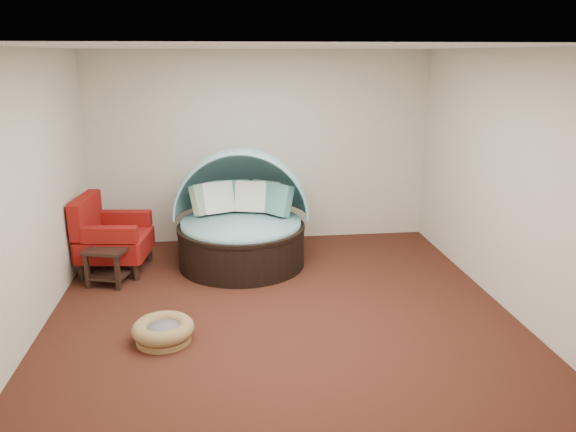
{
  "coord_description": "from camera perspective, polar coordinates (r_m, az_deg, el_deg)",
  "views": [
    {
      "loc": [
        -0.6,
        -5.71,
        2.74
      ],
      "look_at": [
        0.17,
        0.6,
        0.89
      ],
      "focal_mm": 35.0,
      "sensor_mm": 36.0,
      "label": 1
    }
  ],
  "objects": [
    {
      "name": "floor",
      "position": [
        6.36,
        -0.85,
        -9.3
      ],
      "size": [
        5.0,
        5.0,
        0.0
      ],
      "primitive_type": "plane",
      "color": "#4C2215",
      "rests_on": "ground"
    },
    {
      "name": "wall_right",
      "position": [
        6.64,
        21.14,
        3.46
      ],
      "size": [
        0.0,
        5.0,
        5.0
      ],
      "primitive_type": "plane",
      "rotation": [
        1.57,
        0.0,
        -1.57
      ],
      "color": "beige",
      "rests_on": "floor"
    },
    {
      "name": "pet_basket",
      "position": [
        5.77,
        -12.56,
        -11.31
      ],
      "size": [
        0.66,
        0.66,
        0.21
      ],
      "rotation": [
        0.0,
        0.0,
        0.09
      ],
      "color": "olive",
      "rests_on": "floor"
    },
    {
      "name": "wall_back",
      "position": [
        8.34,
        -2.73,
        6.94
      ],
      "size": [
        5.0,
        0.0,
        5.0
      ],
      "primitive_type": "plane",
      "rotation": [
        1.57,
        0.0,
        0.0
      ],
      "color": "beige",
      "rests_on": "floor"
    },
    {
      "name": "canopy_daybed",
      "position": [
        7.5,
        -4.76,
        0.5
      ],
      "size": [
        1.93,
        1.86,
        1.55
      ],
      "rotation": [
        0.0,
        0.0,
        -0.1
      ],
      "color": "black",
      "rests_on": "floor"
    },
    {
      "name": "wall_left",
      "position": [
        6.17,
        -24.7,
        2.16
      ],
      "size": [
        0.0,
        5.0,
        5.0
      ],
      "primitive_type": "plane",
      "rotation": [
        1.57,
        0.0,
        1.57
      ],
      "color": "beige",
      "rests_on": "floor"
    },
    {
      "name": "red_armchair",
      "position": [
        7.62,
        -17.68,
        -2.0
      ],
      "size": [
        0.95,
        0.95,
        1.0
      ],
      "rotation": [
        0.0,
        0.0,
        -0.12
      ],
      "color": "black",
      "rests_on": "floor"
    },
    {
      "name": "ceiling",
      "position": [
        5.74,
        -0.97,
        16.8
      ],
      "size": [
        5.0,
        5.0,
        0.0
      ],
      "primitive_type": "plane",
      "rotation": [
        3.14,
        0.0,
        0.0
      ],
      "color": "white",
      "rests_on": "wall_back"
    },
    {
      "name": "side_table",
      "position": [
        7.24,
        -17.7,
        -4.28
      ],
      "size": [
        0.61,
        0.61,
        0.47
      ],
      "rotation": [
        0.0,
        0.0,
        -0.29
      ],
      "color": "black",
      "rests_on": "floor"
    },
    {
      "name": "wall_front",
      "position": [
        3.53,
        3.4,
        -6.1
      ],
      "size": [
        5.0,
        0.0,
        5.0
      ],
      "primitive_type": "plane",
      "rotation": [
        -1.57,
        0.0,
        0.0
      ],
      "color": "beige",
      "rests_on": "floor"
    }
  ]
}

